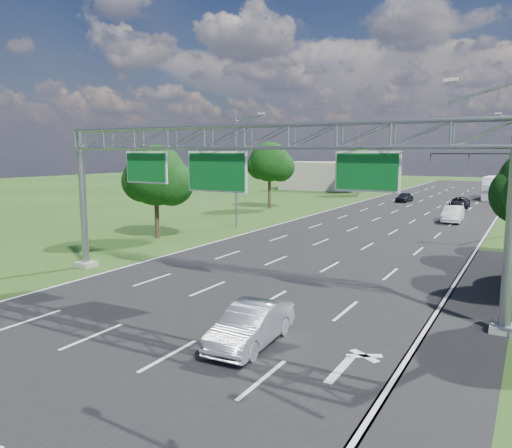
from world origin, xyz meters
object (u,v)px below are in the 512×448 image
Objects in this scene: silver_sedan at (251,325)px; sign_gantry at (250,150)px; box_truck at (494,188)px; traffic_signal at (497,165)px.

sign_gantry is at bearing 117.19° from silver_sedan.
traffic_signal is at bearing -79.99° from box_truck.
sign_gantry reaches higher than box_truck.
silver_sedan is at bearing -59.54° from sign_gantry.
traffic_signal is at bearing 83.06° from silver_sedan.
box_truck reaches higher than silver_sedan.
traffic_signal reaches higher than silver_sedan.
silver_sedan is 0.51× the size of box_truck.
silver_sedan is at bearing -93.67° from traffic_signal.
traffic_signal is 1.40× the size of box_truck.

